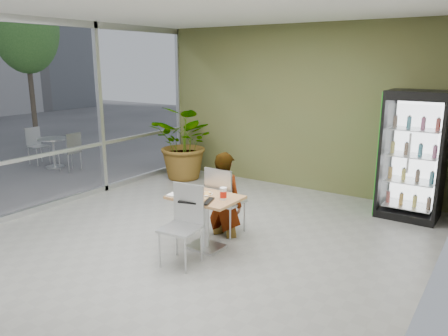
{
  "coord_description": "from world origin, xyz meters",
  "views": [
    {
      "loc": [
        3.59,
        -4.44,
        2.52
      ],
      "look_at": [
        0.18,
        0.66,
        1.0
      ],
      "focal_mm": 35.0,
      "sensor_mm": 36.0,
      "label": 1
    }
  ],
  "objects_px": {
    "potted_plant": "(186,143)",
    "soda_cup": "(223,194)",
    "seated_woman": "(225,204)",
    "chair_near": "(185,218)",
    "cafeteria_tray": "(196,200)",
    "beverage_fridge": "(413,155)",
    "dining_table": "(205,211)",
    "chair_far": "(222,196)"
  },
  "relations": [
    {
      "from": "dining_table",
      "to": "soda_cup",
      "type": "bearing_deg",
      "value": 1.41
    },
    {
      "from": "beverage_fridge",
      "to": "soda_cup",
      "type": "bearing_deg",
      "value": -120.73
    },
    {
      "from": "dining_table",
      "to": "potted_plant",
      "type": "relative_size",
      "value": 0.58
    },
    {
      "from": "seated_woman",
      "to": "cafeteria_tray",
      "type": "xyz_separation_m",
      "value": [
        0.09,
        -0.8,
        0.29
      ]
    },
    {
      "from": "chair_far",
      "to": "cafeteria_tray",
      "type": "relative_size",
      "value": 2.56
    },
    {
      "from": "seated_woman",
      "to": "beverage_fridge",
      "type": "bearing_deg",
      "value": -131.61
    },
    {
      "from": "chair_near",
      "to": "cafeteria_tray",
      "type": "xyz_separation_m",
      "value": [
        0.01,
        0.23,
        0.17
      ]
    },
    {
      "from": "dining_table",
      "to": "cafeteria_tray",
      "type": "distance_m",
      "value": 0.33
    },
    {
      "from": "chair_far",
      "to": "soda_cup",
      "type": "bearing_deg",
      "value": 125.68
    },
    {
      "from": "seated_woman",
      "to": "soda_cup",
      "type": "height_order",
      "value": "seated_woman"
    },
    {
      "from": "chair_near",
      "to": "dining_table",
      "type": "bearing_deg",
      "value": 85.26
    },
    {
      "from": "seated_woman",
      "to": "soda_cup",
      "type": "distance_m",
      "value": 0.75
    },
    {
      "from": "seated_woman",
      "to": "cafeteria_tray",
      "type": "height_order",
      "value": "seated_woman"
    },
    {
      "from": "seated_woman",
      "to": "potted_plant",
      "type": "height_order",
      "value": "potted_plant"
    },
    {
      "from": "cafeteria_tray",
      "to": "potted_plant",
      "type": "xyz_separation_m",
      "value": [
        -2.51,
        2.94,
        0.04
      ]
    },
    {
      "from": "cafeteria_tray",
      "to": "soda_cup",
      "type": "bearing_deg",
      "value": 43.12
    },
    {
      "from": "beverage_fridge",
      "to": "seated_woman",
      "type": "bearing_deg",
      "value": -131.6
    },
    {
      "from": "dining_table",
      "to": "seated_woman",
      "type": "distance_m",
      "value": 0.57
    },
    {
      "from": "chair_near",
      "to": "soda_cup",
      "type": "height_order",
      "value": "chair_near"
    },
    {
      "from": "dining_table",
      "to": "seated_woman",
      "type": "height_order",
      "value": "seated_woman"
    },
    {
      "from": "cafeteria_tray",
      "to": "potted_plant",
      "type": "bearing_deg",
      "value": 130.44
    },
    {
      "from": "beverage_fridge",
      "to": "dining_table",
      "type": "bearing_deg",
      "value": -124.64
    },
    {
      "from": "chair_far",
      "to": "chair_near",
      "type": "distance_m",
      "value": 0.97
    },
    {
      "from": "dining_table",
      "to": "beverage_fridge",
      "type": "relative_size",
      "value": 0.45
    },
    {
      "from": "chair_near",
      "to": "soda_cup",
      "type": "xyz_separation_m",
      "value": [
        0.27,
        0.47,
        0.24
      ]
    },
    {
      "from": "dining_table",
      "to": "chair_near",
      "type": "bearing_deg",
      "value": -88.49
    },
    {
      "from": "chair_near",
      "to": "soda_cup",
      "type": "bearing_deg",
      "value": 53.57
    },
    {
      "from": "seated_woman",
      "to": "soda_cup",
      "type": "relative_size",
      "value": 9.46
    },
    {
      "from": "dining_table",
      "to": "soda_cup",
      "type": "height_order",
      "value": "soda_cup"
    },
    {
      "from": "chair_far",
      "to": "soda_cup",
      "type": "height_order",
      "value": "chair_far"
    },
    {
      "from": "chair_near",
      "to": "seated_woman",
      "type": "relative_size",
      "value": 0.65
    },
    {
      "from": "cafeteria_tray",
      "to": "potted_plant",
      "type": "height_order",
      "value": "potted_plant"
    },
    {
      "from": "chair_near",
      "to": "soda_cup",
      "type": "distance_m",
      "value": 0.59
    },
    {
      "from": "chair_far",
      "to": "beverage_fridge",
      "type": "bearing_deg",
      "value": -130.92
    },
    {
      "from": "soda_cup",
      "to": "beverage_fridge",
      "type": "relative_size",
      "value": 0.08
    },
    {
      "from": "soda_cup",
      "to": "potted_plant",
      "type": "xyz_separation_m",
      "value": [
        -2.77,
        2.7,
        -0.03
      ]
    },
    {
      "from": "dining_table",
      "to": "cafeteria_tray",
      "type": "xyz_separation_m",
      "value": [
        0.03,
        -0.23,
        0.23
      ]
    },
    {
      "from": "seated_woman",
      "to": "potted_plant",
      "type": "relative_size",
      "value": 0.97
    },
    {
      "from": "potted_plant",
      "to": "soda_cup",
      "type": "bearing_deg",
      "value": -44.32
    },
    {
      "from": "soda_cup",
      "to": "chair_near",
      "type": "bearing_deg",
      "value": -120.18
    },
    {
      "from": "soda_cup",
      "to": "cafeteria_tray",
      "type": "xyz_separation_m",
      "value": [
        -0.26,
        -0.24,
        -0.07
      ]
    },
    {
      "from": "chair_far",
      "to": "chair_near",
      "type": "height_order",
      "value": "chair_far"
    }
  ]
}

